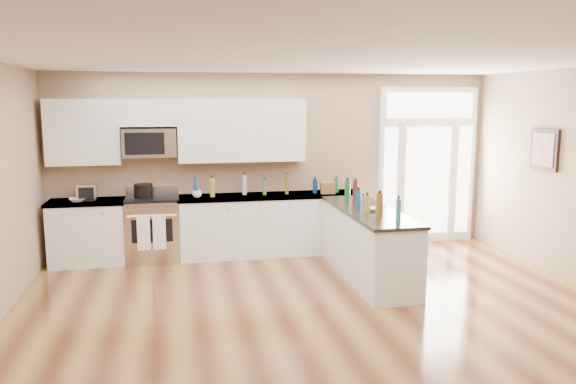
{
  "coord_description": "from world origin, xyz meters",
  "views": [
    {
      "loc": [
        -1.58,
        -4.75,
        2.35
      ],
      "look_at": [
        -0.22,
        2.0,
        1.25
      ],
      "focal_mm": 35.0,
      "sensor_mm": 36.0,
      "label": 1
    }
  ],
  "objects_px": {
    "toaster_oven": "(87,192)",
    "peninsula_cabinet": "(368,246)",
    "kitchen_range": "(153,229)",
    "stockpot": "(143,190)"
  },
  "relations": [
    {
      "from": "toaster_oven",
      "to": "peninsula_cabinet",
      "type": "bearing_deg",
      "value": -20.67
    },
    {
      "from": "peninsula_cabinet",
      "to": "kitchen_range",
      "type": "xyz_separation_m",
      "value": [
        -2.87,
        1.45,
        0.04
      ]
    },
    {
      "from": "peninsula_cabinet",
      "to": "kitchen_range",
      "type": "bearing_deg",
      "value": 153.2
    },
    {
      "from": "kitchen_range",
      "to": "toaster_oven",
      "type": "height_order",
      "value": "toaster_oven"
    },
    {
      "from": "kitchen_range",
      "to": "toaster_oven",
      "type": "xyz_separation_m",
      "value": [
        -0.91,
        0.03,
        0.58
      ]
    },
    {
      "from": "peninsula_cabinet",
      "to": "stockpot",
      "type": "xyz_separation_m",
      "value": [
        -2.99,
        1.52,
        0.62
      ]
    },
    {
      "from": "kitchen_range",
      "to": "toaster_oven",
      "type": "relative_size",
      "value": 3.98
    },
    {
      "from": "peninsula_cabinet",
      "to": "toaster_oven",
      "type": "relative_size",
      "value": 8.55
    },
    {
      "from": "stockpot",
      "to": "kitchen_range",
      "type": "bearing_deg",
      "value": -30.21
    },
    {
      "from": "stockpot",
      "to": "toaster_oven",
      "type": "bearing_deg",
      "value": -177.32
    }
  ]
}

